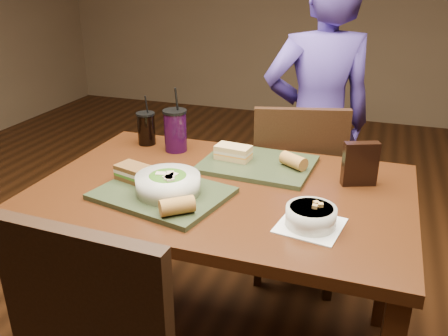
{
  "coord_description": "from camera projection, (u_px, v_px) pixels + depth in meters",
  "views": [
    {
      "loc": [
        0.5,
        -1.44,
        1.47
      ],
      "look_at": [
        0.0,
        0.0,
        0.82
      ],
      "focal_mm": 38.0,
      "sensor_mm": 36.0,
      "label": 1
    }
  ],
  "objects": [
    {
      "name": "cup_cola",
      "position": [
        146.0,
        128.0,
        2.06
      ],
      "size": [
        0.08,
        0.08,
        0.22
      ],
      "color": "black",
      "rests_on": "dining_table"
    },
    {
      "name": "sandwich_near",
      "position": [
        133.0,
        172.0,
        1.68
      ],
      "size": [
        0.13,
        0.11,
        0.05
      ],
      "color": "#593819",
      "rests_on": "tray_near"
    },
    {
      "name": "baguette_far",
      "position": [
        294.0,
        161.0,
        1.79
      ],
      "size": [
        0.12,
        0.1,
        0.05
      ],
      "primitive_type": "cylinder",
      "rotation": [
        0.0,
        1.57,
        -0.57
      ],
      "color": "#AD7533",
      "rests_on": "tray_far"
    },
    {
      "name": "chair_far",
      "position": [
        301.0,
        189.0,
        2.21
      ],
      "size": [
        0.49,
        0.5,
        0.93
      ],
      "color": "black",
      "rests_on": "ground"
    },
    {
      "name": "soup_bowl",
      "position": [
        311.0,
        216.0,
        1.41
      ],
      "size": [
        0.21,
        0.21,
        0.07
      ],
      "color": "white",
      "rests_on": "dining_table"
    },
    {
      "name": "tray_near",
      "position": [
        162.0,
        193.0,
        1.61
      ],
      "size": [
        0.48,
        0.4,
        0.02
      ],
      "primitive_type": "cube",
      "rotation": [
        0.0,
        0.0,
        -0.21
      ],
      "color": "#29321D",
      "rests_on": "dining_table"
    },
    {
      "name": "baguette_near",
      "position": [
        177.0,
        206.0,
        1.45
      ],
      "size": [
        0.12,
        0.11,
        0.05
      ],
      "primitive_type": "cylinder",
      "rotation": [
        0.0,
        1.57,
        0.68
      ],
      "color": "#AD7533",
      "rests_on": "tray_near"
    },
    {
      "name": "tray_far",
      "position": [
        258.0,
        164.0,
        1.85
      ],
      "size": [
        0.44,
        0.34,
        0.02
      ],
      "primitive_type": "cube",
      "rotation": [
        0.0,
        0.0,
        -0.06
      ],
      "color": "#29321D",
      "rests_on": "dining_table"
    },
    {
      "name": "sandwich_far",
      "position": [
        233.0,
        152.0,
        1.86
      ],
      "size": [
        0.14,
        0.09,
        0.05
      ],
      "color": "tan",
      "rests_on": "tray_far"
    },
    {
      "name": "cup_berry",
      "position": [
        175.0,
        130.0,
        1.98
      ],
      "size": [
        0.1,
        0.1,
        0.27
      ],
      "color": "black",
      "rests_on": "dining_table"
    },
    {
      "name": "salad_bowl",
      "position": [
        168.0,
        183.0,
        1.58
      ],
      "size": [
        0.22,
        0.22,
        0.07
      ],
      "color": "silver",
      "rests_on": "tray_near"
    },
    {
      "name": "chip_bag",
      "position": [
        360.0,
        164.0,
        1.66
      ],
      "size": [
        0.13,
        0.08,
        0.16
      ],
      "primitive_type": "cube",
      "rotation": [
        0.0,
        0.0,
        0.38
      ],
      "color": "black",
      "rests_on": "dining_table"
    },
    {
      "name": "dining_table",
      "position": [
        224.0,
        209.0,
        1.72
      ],
      "size": [
        1.3,
        0.85,
        0.75
      ],
      "color": "#3E1D0C",
      "rests_on": "ground"
    },
    {
      "name": "diner",
      "position": [
        317.0,
        125.0,
        2.33
      ],
      "size": [
        0.65,
        0.55,
        1.5
      ],
      "primitive_type": "imported",
      "rotation": [
        0.0,
        0.0,
        3.57
      ],
      "color": "#47338E",
      "rests_on": "ground"
    }
  ]
}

